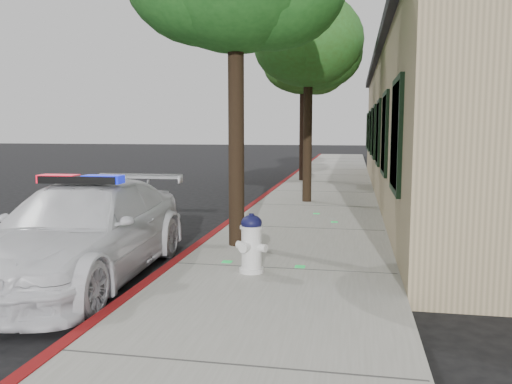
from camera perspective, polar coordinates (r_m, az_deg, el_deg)
The scene contains 8 objects.
ground at distance 7.67m, azimuth -9.47°, elevation -8.68°, with size 120.00×120.00×0.00m, color black.
sidewalk at distance 10.17m, azimuth 4.96°, elevation -4.31°, with size 3.20×60.00×0.15m, color gray.
red_curb at distance 10.43m, azimuth -3.51°, elevation -3.99°, with size 0.14×60.00×0.16m, color maroon.
clapboard_building at distance 16.46m, azimuth 25.30°, elevation 6.52°, with size 7.30×20.89×4.24m.
police_car at distance 7.54m, azimuth -18.36°, elevation -4.07°, with size 2.02×4.59×1.43m.
fire_hydrant at distance 6.96m, azimuth -0.52°, elevation -5.57°, with size 0.45×0.39×0.79m.
street_tree_mid at distance 13.92m, azimuth 5.76°, elevation 15.60°, with size 2.79×2.89×5.32m.
street_tree_far at distance 19.58m, azimuth 5.34°, elevation 13.90°, with size 3.12×3.08×5.71m.
Camera 1 is at (2.57, -6.93, 2.05)m, focal length 36.71 mm.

